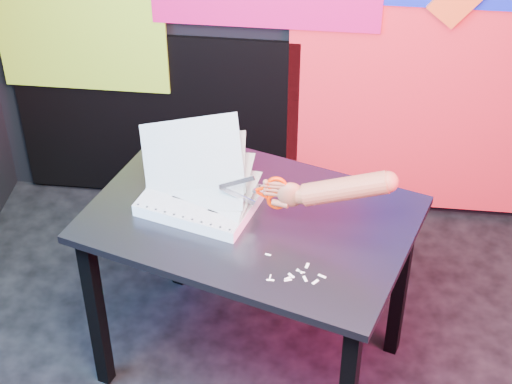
# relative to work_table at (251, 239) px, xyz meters

# --- Properties ---
(room) EXTENTS (3.01, 3.01, 2.71)m
(room) POSITION_rel_work_table_xyz_m (0.20, -0.46, 0.70)
(room) COLOR black
(room) RESTS_ON ground
(backdrop) EXTENTS (2.88, 0.05, 2.08)m
(backdrop) POSITION_rel_work_table_xyz_m (0.26, 1.01, 0.31)
(backdrop) COLOR #F72332
(backdrop) RESTS_ON ground
(work_table) EXTENTS (1.24, 1.01, 0.75)m
(work_table) POSITION_rel_work_table_xyz_m (0.00, 0.00, 0.00)
(work_table) COLOR black
(work_table) RESTS_ON ground
(printout_stack) EXTENTS (0.45, 0.37, 0.35)m
(printout_stack) POSITION_rel_work_table_xyz_m (-0.18, 0.04, 0.14)
(printout_stack) COLOR silver
(printout_stack) RESTS_ON work_table
(scissors) EXTENTS (0.23, 0.02, 0.13)m
(scissors) POSITION_rel_work_table_xyz_m (0.07, -0.04, 0.24)
(scissors) COLOR #A8AAAF
(scissors) RESTS_ON printout_stack
(hand_forearm) EXTENTS (0.42, 0.09, 0.17)m
(hand_forearm) POSITION_rel_work_table_xyz_m (0.28, -0.05, 0.28)
(hand_forearm) COLOR brown
(hand_forearm) RESTS_ON work_table
(paper_clippings) EXTENTS (0.20, 0.13, 0.00)m
(paper_clippings) POSITION_rel_work_table_xyz_m (0.18, -0.27, 0.10)
(paper_clippings) COLOR #E6EAC9
(paper_clippings) RESTS_ON work_table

